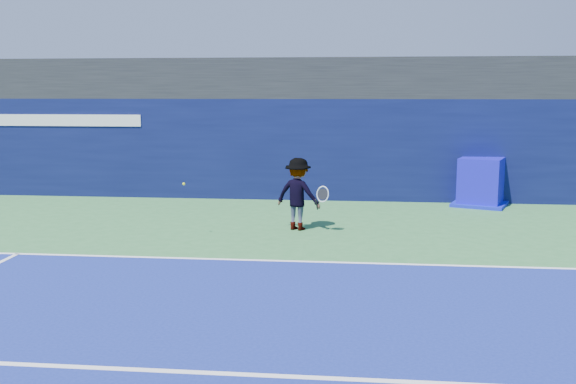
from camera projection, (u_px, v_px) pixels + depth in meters
The scene contains 8 objects.
ground at pixel (237, 314), 9.35m from camera, with size 80.00×80.00×0.00m, color #33723A.
baseline at pixel (265, 260), 12.29m from camera, with size 24.00×0.10×0.01m, color white.
service_line at pixel (206, 373), 7.38m from camera, with size 24.00×0.10×0.01m, color white.
stadium_band at pixel (302, 79), 20.09m from camera, with size 36.00×3.00×1.20m, color black.
back_wall_assembly at pixel (299, 149), 19.43m from camera, with size 36.00×1.03×3.00m.
equipment_cart at pixel (481, 184), 18.22m from camera, with size 1.82×1.82×1.36m.
tennis_player at pixel (298, 194), 14.98m from camera, with size 1.37×0.98×1.69m.
tennis_ball at pixel (184, 184), 14.16m from camera, with size 0.06×0.06×0.06m.
Camera 1 is at (1.66, -8.83, 3.21)m, focal length 40.00 mm.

